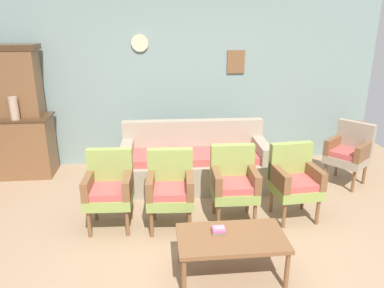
# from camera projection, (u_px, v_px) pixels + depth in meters

# --- Properties ---
(ground_plane) EXTENTS (7.68, 7.68, 0.00)m
(ground_plane) POSITION_uv_depth(u_px,v_px,m) (197.00, 250.00, 3.92)
(ground_plane) COLOR #997A5B
(wall_back_with_decor) EXTENTS (6.40, 0.09, 2.70)m
(wall_back_with_decor) POSITION_uv_depth(u_px,v_px,m) (179.00, 81.00, 5.95)
(wall_back_with_decor) COLOR gray
(wall_back_with_decor) RESTS_ON ground
(side_cabinet) EXTENTS (1.16, 0.55, 0.93)m
(side_cabinet) POSITION_uv_depth(u_px,v_px,m) (15.00, 146.00, 5.65)
(side_cabinet) COLOR brown
(side_cabinet) RESTS_ON ground
(cabinet_upper_hutch) EXTENTS (0.99, 0.38, 1.03)m
(cabinet_upper_hutch) POSITION_uv_depth(u_px,v_px,m) (7.00, 80.00, 5.40)
(cabinet_upper_hutch) COLOR brown
(cabinet_upper_hutch) RESTS_ON side_cabinet
(vase_on_cabinet) EXTENTS (0.13, 0.13, 0.33)m
(vase_on_cabinet) POSITION_uv_depth(u_px,v_px,m) (14.00, 108.00, 5.29)
(vase_on_cabinet) COLOR tan
(vase_on_cabinet) RESTS_ON side_cabinet
(floral_couch) EXTENTS (2.07, 0.84, 0.90)m
(floral_couch) POSITION_uv_depth(u_px,v_px,m) (195.00, 164.00, 5.35)
(floral_couch) COLOR gray
(floral_couch) RESTS_ON ground
(armchair_near_couch_end) EXTENTS (0.54, 0.51, 0.90)m
(armchair_near_couch_end) POSITION_uv_depth(u_px,v_px,m) (109.00, 186.00, 4.24)
(armchair_near_couch_end) COLOR #849947
(armchair_near_couch_end) RESTS_ON ground
(armchair_near_cabinet) EXTENTS (0.55, 0.52, 0.90)m
(armchair_near_cabinet) POSITION_uv_depth(u_px,v_px,m) (170.00, 186.00, 4.23)
(armchair_near_cabinet) COLOR #849947
(armchair_near_cabinet) RESTS_ON ground
(armchair_row_middle) EXTENTS (0.53, 0.50, 0.90)m
(armchair_row_middle) POSITION_uv_depth(u_px,v_px,m) (234.00, 181.00, 4.37)
(armchair_row_middle) COLOR #849947
(armchair_row_middle) RESTS_ON ground
(armchair_by_doorway) EXTENTS (0.56, 0.53, 0.90)m
(armchair_by_doorway) POSITION_uv_depth(u_px,v_px,m) (295.00, 179.00, 4.44)
(armchair_by_doorway) COLOR #849947
(armchair_by_doorway) RESTS_ON ground
(wingback_chair_by_fireplace) EXTENTS (0.71, 0.71, 0.90)m
(wingback_chair_by_fireplace) POSITION_uv_depth(u_px,v_px,m) (349.00, 151.00, 5.36)
(wingback_chair_by_fireplace) COLOR gray
(wingback_chair_by_fireplace) RESTS_ON ground
(coffee_table) EXTENTS (1.00, 0.56, 0.42)m
(coffee_table) POSITION_uv_depth(u_px,v_px,m) (231.00, 240.00, 3.43)
(coffee_table) COLOR brown
(coffee_table) RESTS_ON ground
(book_stack_on_table) EXTENTS (0.12, 0.10, 0.06)m
(book_stack_on_table) POSITION_uv_depth(u_px,v_px,m) (218.00, 230.00, 3.46)
(book_stack_on_table) COLOR gray
(book_stack_on_table) RESTS_ON coffee_table
(floor_vase_by_wall) EXTENTS (0.25, 0.25, 0.73)m
(floor_vase_by_wall) POSITION_uv_depth(u_px,v_px,m) (356.00, 143.00, 6.08)
(floor_vase_by_wall) COLOR brown
(floor_vase_by_wall) RESTS_ON ground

